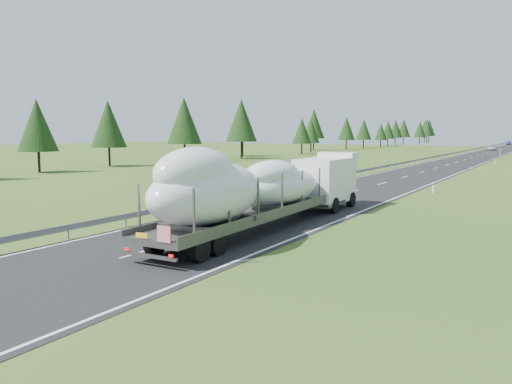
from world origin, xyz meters
The scene contains 8 objects.
ground centered at (0.00, 0.00, 0.00)m, with size 400.00×400.00×0.00m, color #364F1A.
road_surface centered at (0.00, 100.00, 0.01)m, with size 10.00×400.00×0.02m, color black.
guardrail centered at (-5.30, 99.94, 0.60)m, with size 0.10×400.00×0.76m.
highway_sign centered at (7.20, 80.00, 1.81)m, with size 0.08×0.90×2.60m.
tree_line_left centered at (-43.33, 123.31, 7.21)m, with size 15.18×295.43×12.54m.
boat_truck centered at (1.94, 7.40, 2.46)m, with size 3.67×21.38×4.83m.
distant_van centered at (-1.71, 150.60, 0.72)m, with size 2.38×5.16×1.43m, color silver.
distant_car_blue centered at (-3.29, 227.12, 0.79)m, with size 1.67×4.80×1.58m, color #1C1F50.
Camera 1 is at (16.10, -16.53, 5.47)m, focal length 35.00 mm.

